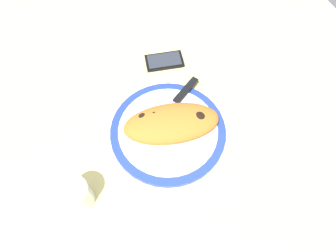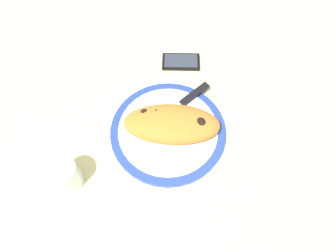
# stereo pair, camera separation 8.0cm
# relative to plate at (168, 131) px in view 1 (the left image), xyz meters

# --- Properties ---
(ground_plane) EXTENTS (1.50, 1.50, 0.03)m
(ground_plane) POSITION_rel_plate_xyz_m (0.00, 0.00, -0.02)
(ground_plane) COLOR #E5D684
(plate) EXTENTS (0.32, 0.32, 0.02)m
(plate) POSITION_rel_plate_xyz_m (0.00, 0.00, 0.00)
(plate) COLOR #233D99
(plate) RESTS_ON ground_plane
(calzone) EXTENTS (0.28, 0.17, 0.06)m
(calzone) POSITION_rel_plate_xyz_m (0.01, 0.00, 0.04)
(calzone) COLOR orange
(calzone) RESTS_ON plate
(fork) EXTENTS (0.17, 0.04, 0.00)m
(fork) POSITION_rel_plate_xyz_m (-0.01, -0.09, 0.01)
(fork) COLOR silver
(fork) RESTS_ON plate
(knife) EXTENTS (0.22, 0.14, 0.01)m
(knife) POSITION_rel_plate_xyz_m (0.07, 0.08, 0.01)
(knife) COLOR silver
(knife) RESTS_ON plate
(smartphone) EXTENTS (0.13, 0.09, 0.01)m
(smartphone) POSITION_rel_plate_xyz_m (0.08, 0.24, -0.00)
(smartphone) COLOR black
(smartphone) RESTS_ON ground_plane
(water_glass) EXTENTS (0.07, 0.07, 0.08)m
(water_glass) POSITION_rel_plate_xyz_m (-0.27, -0.09, 0.03)
(water_glass) COLOR silver
(water_glass) RESTS_ON ground_plane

